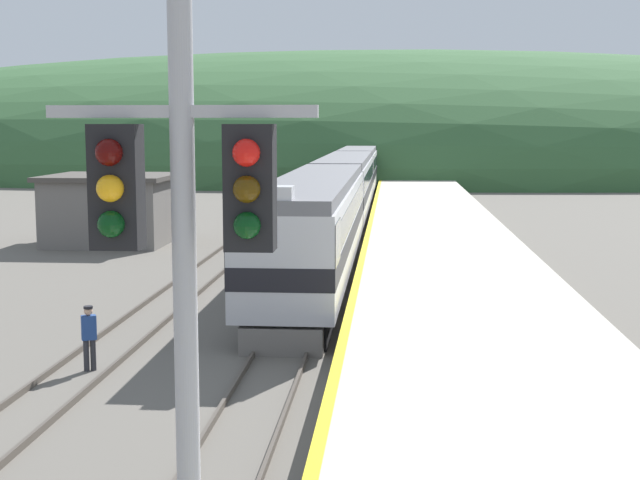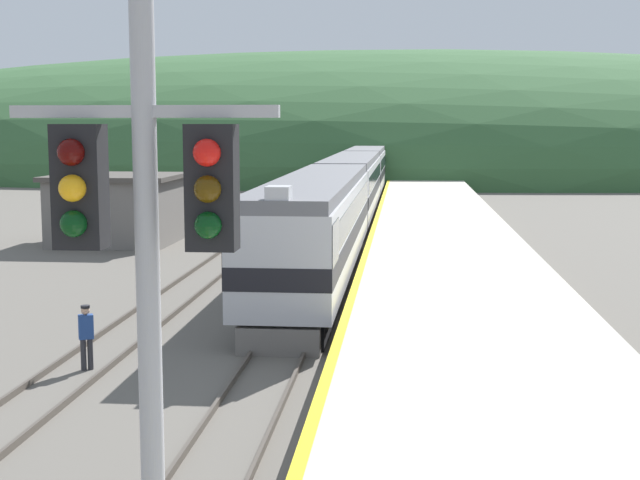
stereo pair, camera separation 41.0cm
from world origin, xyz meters
name	(u,v)px [view 2 (the right image)]	position (x,y,z in m)	size (l,w,h in m)	color
track_main	(365,198)	(0.00, 70.00, 0.08)	(1.52, 180.00, 0.16)	#4C443D
track_siding	(308,198)	(-4.80, 70.00, 0.08)	(1.52, 180.00, 0.16)	#4C443D
platform	(435,218)	(5.15, 50.00, 0.54)	(6.93, 140.00, 1.09)	#BCB5A5
distant_hills	(383,167)	(0.00, 125.37, 0.00)	(212.58, 95.66, 32.59)	#335B33
station_shed	(117,209)	(-11.63, 41.14, 1.82)	(6.42, 5.97, 3.59)	slate
express_train_lead_car	(317,227)	(0.00, 29.70, 2.29)	(2.96, 21.77, 4.56)	black
carriage_second	(352,186)	(0.00, 52.27, 2.28)	(2.95, 21.13, 4.20)	black
carriage_third	(367,169)	(0.00, 74.28, 2.28)	(2.95, 21.13, 4.20)	black
carriage_fourth	(376,159)	(0.00, 96.29, 2.28)	(2.95, 21.13, 4.20)	black
signal_mast_main	(148,305)	(1.26, 3.14, 4.71)	(2.20, 0.42, 7.19)	#9E9EA3
track_worker	(86,333)	(-4.63, 17.41, 0.94)	(0.42, 0.36, 1.66)	#2D2D33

